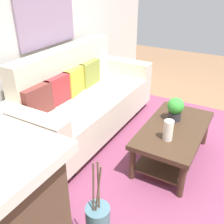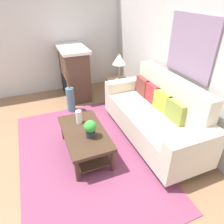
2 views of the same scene
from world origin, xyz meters
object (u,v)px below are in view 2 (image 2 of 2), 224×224
floor_vase (71,100)px  coffee_table (85,137)px  throw_pillow_crimson (152,93)px  fireplace (74,73)px  throw_pillow_olive (176,111)px  tabletop_vase (79,117)px  throw_pillow_mustard (163,102)px  table_lamp (119,60)px  throw_pillow_maroon (143,86)px  side_table (119,92)px  couch (155,116)px  potted_plant_tabletop (90,128)px  framed_painting (191,47)px

floor_vase → coffee_table: bearing=-3.6°
throw_pillow_crimson → fireplace: 2.02m
throw_pillow_olive → tabletop_vase: throw_pillow_olive is taller
throw_pillow_mustard → table_lamp: bearing=-172.5°
throw_pillow_maroon → throw_pillow_crimson: bearing=0.0°
side_table → table_lamp: (0.00, 0.00, 0.71)m
couch → floor_vase: 1.81m
coffee_table → floor_vase: size_ratio=2.08×
throw_pillow_mustard → fireplace: size_ratio=0.31×
coffee_table → side_table: (-1.31, 1.14, -0.03)m
couch → throw_pillow_olive: couch is taller
couch → side_table: bearing=-177.8°
side_table → fireplace: fireplace is taller
throw_pillow_crimson → potted_plant_tabletop: throw_pillow_crimson is taller
throw_pillow_mustard → fireplace: fireplace is taller
potted_plant_tabletop → throw_pillow_crimson: bearing=108.8°
floor_vase → potted_plant_tabletop: bearing=-1.1°
coffee_table → potted_plant_tabletop: (0.15, 0.06, 0.26)m
throw_pillow_olive → potted_plant_tabletop: size_ratio=1.37×
table_lamp → throw_pillow_maroon: bearing=14.1°
tabletop_vase → coffee_table: bearing=1.6°
couch → throw_pillow_mustard: (0.00, 0.13, 0.25)m
fireplace → framed_painting: 2.64m
side_table → fireplace: (-0.74, -0.79, 0.31)m
coffee_table → couch: bearing=87.8°
throw_pillow_olive → potted_plant_tabletop: bearing=-99.9°
fireplace → framed_painting: (2.10, 1.30, 0.93)m
throw_pillow_olive → tabletop_vase: 1.48m
potted_plant_tabletop → floor_vase: bearing=178.9°
throw_pillow_maroon → side_table: size_ratio=0.64×
side_table → table_lamp: bearing=0.0°
throw_pillow_mustard → couch: bearing=-90.0°
throw_pillow_crimson → potted_plant_tabletop: bearing=-71.2°
throw_pillow_mustard → throw_pillow_olive: size_ratio=1.00×
side_table → table_lamp: 0.71m
throw_pillow_olive → throw_pillow_crimson: bearing=180.0°
throw_pillow_maroon → fireplace: bearing=-146.4°
throw_pillow_crimson → throw_pillow_mustard: (0.33, 0.00, 0.00)m
throw_pillow_maroon → framed_painting: (0.65, 0.34, 0.84)m
throw_pillow_mustard → floor_vase: bearing=-139.1°
throw_pillow_maroon → throw_pillow_olive: size_ratio=1.00×
tabletop_vase → throw_pillow_crimson: bearing=91.0°
couch → fireplace: fireplace is taller
throw_pillow_crimson → tabletop_vase: bearing=-89.0°
tabletop_vase → floor_vase: 1.16m
coffee_table → fireplace: (-2.05, 0.36, 0.27)m
throw_pillow_crimson → side_table: (-1.03, -0.18, -0.40)m
throw_pillow_crimson → throw_pillow_olive: bearing=0.0°
table_lamp → throw_pillow_mustard: bearing=7.5°
side_table → floor_vase: 1.06m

